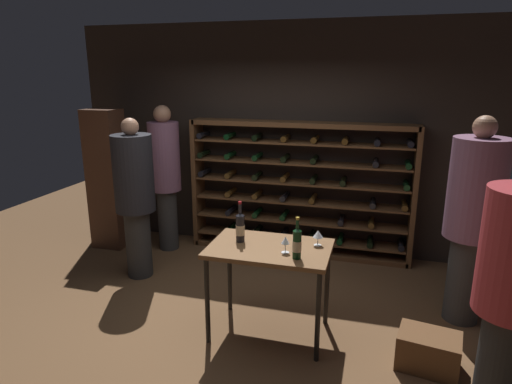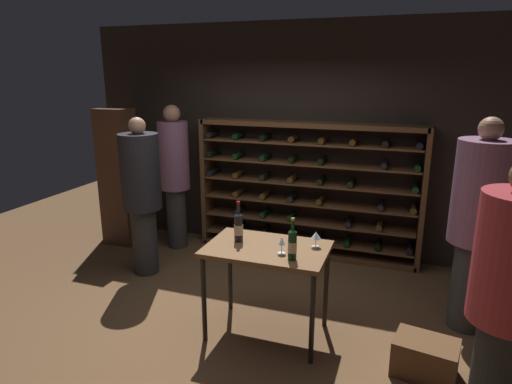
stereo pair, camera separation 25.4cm
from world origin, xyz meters
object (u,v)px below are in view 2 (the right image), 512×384
at_px(person_guest_blue_shirt, 141,190).
at_px(person_bystander_red_print, 174,170).
at_px(wine_rack, 307,190).
at_px(tasting_table, 267,257).
at_px(person_bystander_dark_jacket, 479,217).
at_px(wine_bottle_green_slim, 292,244).
at_px(person_host_in_suit, 511,289).
at_px(wine_bottle_black_capsule, 239,227).
at_px(wine_glass_stemmed_center, 316,236).
at_px(display_cabinet, 119,178).
at_px(wine_glass_stemmed_left, 282,242).
at_px(wine_crate, 425,358).

relative_size(person_guest_blue_shirt, person_bystander_red_print, 0.96).
height_order(wine_rack, tasting_table, wine_rack).
relative_size(person_bystander_dark_jacket, wine_bottle_green_slim, 5.54).
relative_size(wine_rack, person_host_in_suit, 1.55).
bearing_deg(wine_bottle_black_capsule, wine_glass_stemmed_center, 7.95).
distance_m(display_cabinet, wine_glass_stemmed_left, 3.22).
bearing_deg(wine_glass_stemmed_left, wine_rack, 97.18).
distance_m(person_host_in_suit, person_guest_blue_shirt, 3.80).
distance_m(person_bystander_red_print, wine_glass_stemmed_left, 2.62).
xyz_separation_m(person_guest_blue_shirt, wine_bottle_green_slim, (2.05, -0.93, -0.04)).
xyz_separation_m(person_guest_blue_shirt, display_cabinet, (-0.87, 0.74, -0.09)).
bearing_deg(wine_crate, person_bystander_dark_jacket, 66.92).
distance_m(wine_crate, wine_glass_stemmed_center, 1.30).
relative_size(wine_bottle_green_slim, wine_bottle_black_capsule, 0.94).
distance_m(person_bystander_dark_jacket, wine_glass_stemmed_center, 1.48).
distance_m(tasting_table, person_host_in_suit, 1.89).
bearing_deg(person_bystander_red_print, wine_glass_stemmed_left, -42.23).
bearing_deg(person_bystander_dark_jacket, person_host_in_suit, 17.00).
bearing_deg(person_host_in_suit, wine_bottle_green_slim, -96.42).
xyz_separation_m(wine_bottle_black_capsule, wine_glass_stemmed_center, (0.69, 0.10, -0.04)).
bearing_deg(tasting_table, person_bystander_red_print, 138.72).
height_order(person_bystander_red_print, wine_bottle_black_capsule, person_bystander_red_print).
height_order(person_guest_blue_shirt, wine_glass_stemmed_left, person_guest_blue_shirt).
relative_size(wine_crate, display_cabinet, 0.25).
distance_m(wine_bottle_green_slim, wine_bottle_black_capsule, 0.61).
xyz_separation_m(display_cabinet, wine_glass_stemmed_left, (2.80, -1.59, 0.02)).
bearing_deg(wine_crate, display_cabinet, 157.91).
xyz_separation_m(person_bystander_red_print, wine_bottle_green_slim, (2.11, -1.79, -0.09)).
height_order(person_bystander_dark_jacket, display_cabinet, person_bystander_dark_jacket).
relative_size(wine_rack, wine_glass_stemmed_center, 20.52).
bearing_deg(display_cabinet, person_bystander_red_print, 7.81).
bearing_deg(wine_bottle_green_slim, person_bystander_dark_jacket, 32.03).
xyz_separation_m(person_bystander_dark_jacket, wine_glass_stemmed_left, (-1.59, -0.83, -0.13)).
bearing_deg(person_guest_blue_shirt, wine_crate, -114.09).
height_order(wine_rack, person_guest_blue_shirt, person_guest_blue_shirt).
bearing_deg(wine_bottle_black_capsule, tasting_table, -9.12).
bearing_deg(display_cabinet, wine_glass_stemmed_center, -23.90).
relative_size(wine_rack, person_bystander_dark_jacket, 1.46).
distance_m(wine_crate, wine_bottle_black_capsule, 1.87).
xyz_separation_m(wine_crate, wine_bottle_green_slim, (-1.10, -0.05, 0.84)).
height_order(wine_rack, display_cabinet, display_cabinet).
relative_size(wine_rack, wine_crate, 6.03).
xyz_separation_m(person_guest_blue_shirt, wine_bottle_black_capsule, (1.49, -0.70, -0.04)).
height_order(wine_rack, wine_crate, wine_rack).
xyz_separation_m(tasting_table, wine_glass_stemmed_left, (0.16, -0.10, 0.20)).
relative_size(wine_bottle_black_capsule, wine_glass_stemmed_center, 2.69).
distance_m(person_bystander_red_print, person_bystander_dark_jacket, 3.68).
height_order(wine_bottle_green_slim, wine_glass_stemmed_center, wine_bottle_green_slim).
bearing_deg(display_cabinet, person_bystander_dark_jacket, -9.76).
relative_size(wine_rack, wine_bottle_green_slim, 8.08).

